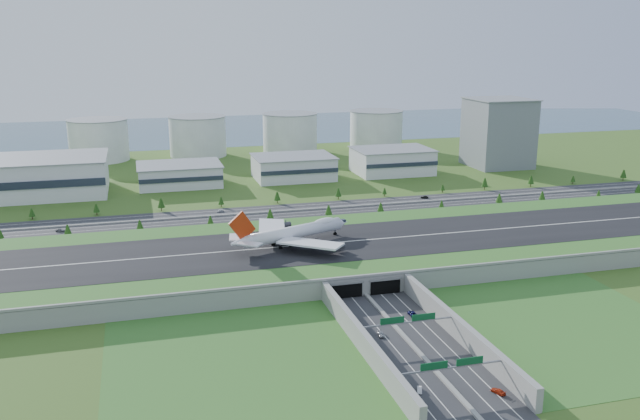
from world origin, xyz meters
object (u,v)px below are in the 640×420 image
object	(u,v)px
car_0	(381,334)
office_tower	(498,133)
boeing_747	(293,232)
car_7	(220,211)
car_1	(419,390)
car_2	(412,314)
car_3	(498,391)
car_5	(425,197)
fuel_tank_a	(99,140)
car_4	(60,230)
car_6	(499,200)

from	to	relation	value
car_0	office_tower	bearing A→B (deg)	61.86
boeing_747	car_7	xyz separation A→B (m)	(-22.76, 101.38, -13.19)
car_1	car_2	bearing A→B (deg)	90.40
car_3	car_7	xyz separation A→B (m)	(-54.47, 241.35, -0.04)
car_3	car_5	xyz separation A→B (m)	(82.24, 240.57, 0.11)
fuel_tank_a	car_7	size ratio (longest dim) A/B	10.36
car_3	car_2	bearing A→B (deg)	-106.96
car_4	car_5	world-z (taller)	car_5
office_tower	car_3	xyz separation A→B (m)	(-187.39, -331.72, -26.64)
car_4	car_5	bearing A→B (deg)	-67.71
boeing_747	car_2	size ratio (longest dim) A/B	11.22
car_1	car_5	xyz separation A→B (m)	(105.06, 233.26, 0.18)
car_0	car_5	distance (m)	218.36
car_3	car_5	world-z (taller)	car_5
car_2	car_7	distance (m)	186.90
car_1	boeing_747	bearing A→B (deg)	115.06
office_tower	car_7	distance (m)	259.56
car_1	car_5	world-z (taller)	car_5
office_tower	car_4	distance (m)	351.93
fuel_tank_a	car_4	bearing A→B (deg)	-93.30
car_6	car_5	bearing A→B (deg)	76.84
car_2	boeing_747	bearing A→B (deg)	-67.96
car_1	car_2	xyz separation A→B (m)	(20.79, 54.64, 0.14)
car_6	car_7	bearing A→B (deg)	94.12
car_1	car_5	size ratio (longest dim) A/B	0.79
car_7	boeing_747	bearing A→B (deg)	-10.63
car_5	car_0	bearing A→B (deg)	-4.31
car_4	car_5	distance (m)	228.70
car_4	car_6	xyz separation A→B (m)	(272.20, 0.11, -0.18)
car_3	car_4	size ratio (longest dim) A/B	1.03
office_tower	car_0	bearing A→B (deg)	-126.20
office_tower	car_1	xyz separation A→B (m)	(-210.21, -324.41, -26.71)
car_4	car_7	distance (m)	93.40
car_0	boeing_747	bearing A→B (deg)	105.07
boeing_747	car_0	size ratio (longest dim) A/B	13.20
car_2	car_5	xyz separation A→B (m)	(84.27, 178.62, 0.04)
car_5	car_6	distance (m)	48.40
car_4	car_2	bearing A→B (deg)	-120.54
car_3	car_1	bearing A→B (deg)	-36.60
car_3	car_0	bearing A→B (deg)	-85.76
car_3	fuel_tank_a	bearing A→B (deg)	-92.30
car_2	car_6	bearing A→B (deg)	-127.72
car_0	car_1	size ratio (longest dim) A/B	1.22
fuel_tank_a	car_4	world-z (taller)	fuel_tank_a
fuel_tank_a	car_2	xyz separation A→B (m)	(130.58, -384.77, -16.57)
car_6	car_4	bearing A→B (deg)	100.51
boeing_747	car_0	distance (m)	93.75
boeing_747	car_1	world-z (taller)	boeing_747
boeing_747	car_4	world-z (taller)	boeing_747
car_0	car_2	bearing A→B (deg)	45.66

